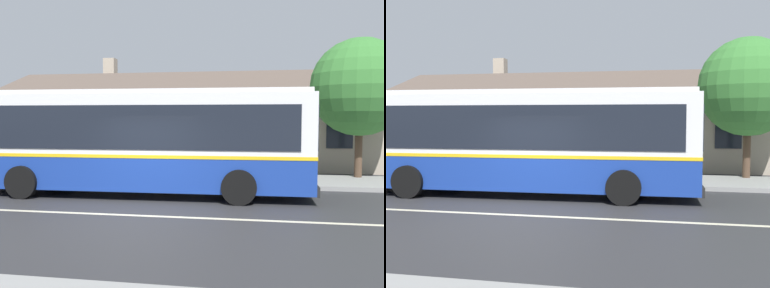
{
  "view_description": "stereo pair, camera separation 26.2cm",
  "coord_description": "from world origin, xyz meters",
  "views": [
    {
      "loc": [
        3.26,
        -10.16,
        2.45
      ],
      "look_at": [
        0.85,
        3.8,
        1.57
      ],
      "focal_mm": 40.0,
      "sensor_mm": 36.0,
      "label": 1
    },
    {
      "loc": [
        3.52,
        -10.11,
        2.45
      ],
      "look_at": [
        0.85,
        3.8,
        1.57
      ],
      "focal_mm": 40.0,
      "sensor_mm": 36.0,
      "label": 2
    }
  ],
  "objects": [
    {
      "name": "ground_plane",
      "position": [
        0.0,
        0.0,
        0.0
      ],
      "size": [
        300.0,
        300.0,
        0.0
      ],
      "primitive_type": "plane",
      "color": "#2D2D30"
    },
    {
      "name": "curb_near",
      "position": [
        0.0,
        -4.75,
        0.06
      ],
      "size": [
        60.0,
        0.5,
        0.12
      ],
      "primitive_type": "cube",
      "color": "gray",
      "rests_on": "ground"
    },
    {
      "name": "lane_divider_stripe",
      "position": [
        0.0,
        0.0,
        0.0
      ],
      "size": [
        60.0,
        0.16,
        0.01
      ],
      "primitive_type": "cube",
      "color": "beige",
      "rests_on": "ground"
    },
    {
      "name": "bench_by_building",
      "position": [
        -5.95,
        5.5,
        0.57
      ],
      "size": [
        1.77,
        0.51,
        0.94
      ],
      "color": "brown",
      "rests_on": "sidewalk_far"
    },
    {
      "name": "transit_bus",
      "position": [
        -0.93,
        2.9,
        1.76
      ],
      "size": [
        11.31,
        2.94,
        3.28
      ],
      "color": "navy",
      "rests_on": "ground"
    },
    {
      "name": "street_tree_primary",
      "position": [
        6.79,
        7.08,
        3.6
      ],
      "size": [
        3.74,
        3.74,
        5.48
      ],
      "color": "#4C3828",
      "rests_on": "ground"
    },
    {
      "name": "sidewalk_far",
      "position": [
        0.0,
        6.0,
        0.07
      ],
      "size": [
        60.0,
        3.0,
        0.15
      ],
      "primitive_type": "cube",
      "color": "gray",
      "rests_on": "ground"
    },
    {
      "name": "community_building",
      "position": [
        -0.76,
        14.45,
        1.74
      ],
      "size": [
        21.02,
        10.87,
        6.12
      ],
      "color": "tan",
      "rests_on": "ground"
    }
  ]
}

